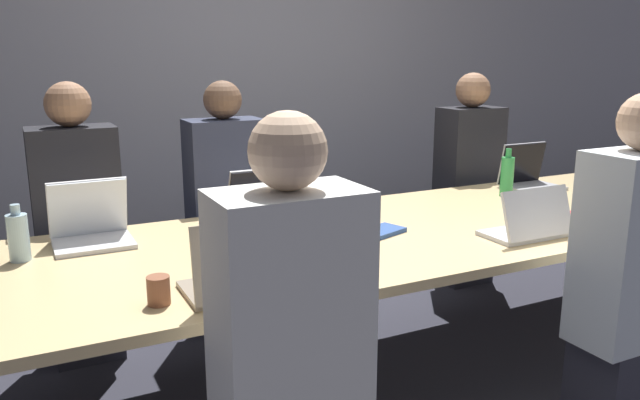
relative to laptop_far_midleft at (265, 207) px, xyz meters
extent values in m
plane|color=#2D2D38|center=(0.50, -0.37, -0.80)|extent=(24.00, 24.00, 0.00)
cube|color=#9999A3|center=(0.50, 1.74, 0.60)|extent=(12.00, 0.06, 2.80)
cube|color=#D6B77F|center=(0.50, -0.37, -0.09)|extent=(4.22, 1.22, 0.04)
cylinder|color=#4C4C51|center=(2.43, 0.06, -0.46)|extent=(0.08, 0.08, 0.68)
cube|color=#B7B7BC|center=(0.00, -0.04, -0.06)|extent=(0.32, 0.25, 0.02)
cube|color=#B7B7BC|center=(0.00, 0.05, 0.07)|extent=(0.33, 0.10, 0.24)
cube|color=black|center=(0.00, 0.04, 0.06)|extent=(0.32, 0.09, 0.24)
cube|color=#2D2D38|center=(-0.04, 0.47, -0.57)|extent=(0.32, 0.24, 0.45)
cube|color=#33384C|center=(-0.04, 0.47, 0.01)|extent=(0.40, 0.24, 0.72)
sphere|color=brown|center=(-0.04, 0.47, 0.48)|extent=(0.20, 0.20, 0.20)
cylinder|color=brown|center=(-0.25, -0.03, -0.03)|extent=(0.08, 0.08, 0.08)
cube|color=silver|center=(-0.78, -0.03, -0.06)|extent=(0.32, 0.26, 0.02)
cube|color=silver|center=(-0.78, 0.07, 0.07)|extent=(0.32, 0.09, 0.25)
cube|color=silver|center=(-0.78, 0.06, 0.07)|extent=(0.32, 0.09, 0.25)
cube|color=#2D2D38|center=(-0.79, 0.46, -0.57)|extent=(0.32, 0.24, 0.45)
cube|color=#232328|center=(-0.79, 0.46, 0.01)|extent=(0.40, 0.24, 0.72)
sphere|color=#9E7051|center=(-0.79, 0.46, 0.48)|extent=(0.21, 0.21, 0.21)
cylinder|color=#ADD1E0|center=(-1.06, -0.10, 0.02)|extent=(0.08, 0.08, 0.18)
cylinder|color=#ADD1E0|center=(-1.06, -0.10, 0.13)|extent=(0.04, 0.04, 0.04)
cube|color=gray|center=(-0.43, -0.77, -0.06)|extent=(0.31, 0.25, 0.02)
cube|color=gray|center=(-0.43, -0.89, 0.07)|extent=(0.32, 0.04, 0.25)
cube|color=black|center=(-0.43, -0.88, 0.07)|extent=(0.31, 0.04, 0.25)
cube|color=silver|center=(-0.44, -1.28, 0.01)|extent=(0.40, 0.24, 0.72)
sphere|color=beige|center=(-0.44, -1.28, 0.48)|extent=(0.20, 0.20, 0.20)
cylinder|color=brown|center=(-0.67, -0.78, -0.03)|extent=(0.07, 0.07, 0.09)
cube|color=#B7B7BC|center=(1.70, -0.02, -0.06)|extent=(0.32, 0.24, 0.02)
cube|color=#B7B7BC|center=(1.70, 0.10, 0.07)|extent=(0.32, 0.05, 0.24)
cube|color=black|center=(1.70, 0.09, 0.06)|extent=(0.32, 0.05, 0.24)
cube|color=#2D2D38|center=(1.62, 0.47, -0.57)|extent=(0.32, 0.24, 0.45)
cube|color=#232328|center=(1.62, 0.47, 0.01)|extent=(0.40, 0.24, 0.72)
sphere|color=#9E7051|center=(1.62, 0.47, 0.49)|extent=(0.22, 0.22, 0.22)
cylinder|color=green|center=(1.43, -0.08, 0.04)|extent=(0.07, 0.07, 0.22)
cylinder|color=green|center=(1.43, -0.08, 0.17)|extent=(0.03, 0.03, 0.05)
cube|color=silver|center=(0.93, -0.72, -0.06)|extent=(0.35, 0.21, 0.02)
cube|color=silver|center=(0.93, -0.80, 0.05)|extent=(0.36, 0.08, 0.21)
cube|color=silver|center=(0.93, -0.79, 0.05)|extent=(0.35, 0.08, 0.20)
cube|color=#2D2D38|center=(0.95, -1.25, -0.57)|extent=(0.32, 0.24, 0.45)
cube|color=silver|center=(0.95, -1.25, 0.01)|extent=(0.40, 0.24, 0.72)
cylinder|color=red|center=(1.21, -0.75, -0.03)|extent=(0.09, 0.09, 0.08)
cube|color=black|center=(0.13, -0.54, -0.05)|extent=(0.05, 0.15, 0.05)
cube|color=#2D4C8C|center=(0.39, -0.41, -0.06)|extent=(0.26, 0.20, 0.02)
camera|label=1|loc=(-1.05, -2.69, 0.71)|focal=35.00mm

